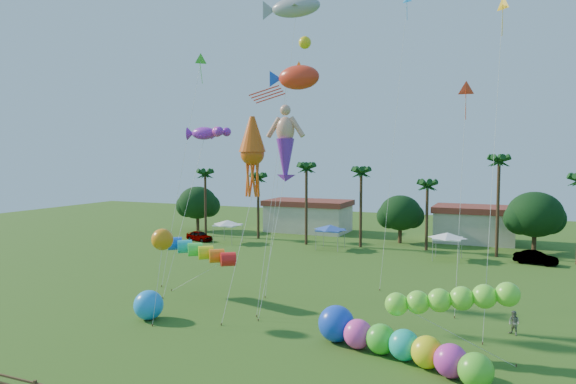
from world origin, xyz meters
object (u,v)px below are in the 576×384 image
at_px(spectator_b, 514,323).
at_px(blue_ball, 149,305).
at_px(caterpillar_inflatable, 392,342).
at_px(car_b, 536,258).
at_px(car_a, 199,236).

bearing_deg(spectator_b, blue_ball, -127.52).
bearing_deg(caterpillar_inflatable, blue_ball, -159.36).
bearing_deg(car_b, spectator_b, -173.41).
bearing_deg(car_a, blue_ball, -137.44).
height_order(car_b, caterpillar_inflatable, caterpillar_inflatable).
bearing_deg(car_a, car_b, -72.62).
bearing_deg(car_a, caterpillar_inflatable, -117.33).
xyz_separation_m(car_b, blue_ball, (-25.84, -31.38, 0.33)).
height_order(spectator_b, blue_ball, blue_ball).
relative_size(car_b, spectator_b, 2.76).
relative_size(caterpillar_inflatable, blue_ball, 5.16).
xyz_separation_m(car_a, caterpillar_inflatable, (32.59, -30.02, 0.25)).
relative_size(car_b, caterpillar_inflatable, 0.40).
relative_size(spectator_b, blue_ball, 0.75).
bearing_deg(car_b, car_a, 103.86).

